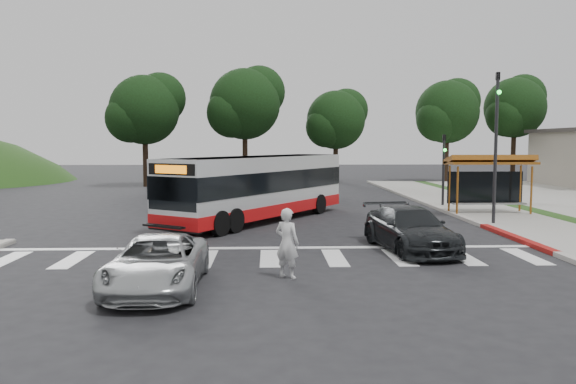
{
  "coord_description": "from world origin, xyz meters",
  "views": [
    {
      "loc": [
        -0.06,
        -21.99,
        3.53
      ],
      "look_at": [
        0.74,
        0.11,
        1.6
      ],
      "focal_mm": 35.0,
      "sensor_mm": 36.0,
      "label": 1
    }
  ],
  "objects_px": {
    "dark_sedan": "(410,229)",
    "pedestrian": "(287,243)",
    "silver_suv_south": "(157,263)",
    "transit_bus": "(259,189)"
  },
  "relations": [
    {
      "from": "transit_bus",
      "to": "silver_suv_south",
      "type": "xyz_separation_m",
      "value": [
        -2.27,
        -11.98,
        -0.82
      ]
    },
    {
      "from": "dark_sedan",
      "to": "silver_suv_south",
      "type": "relative_size",
      "value": 1.06
    },
    {
      "from": "silver_suv_south",
      "to": "transit_bus",
      "type": "bearing_deg",
      "value": 78.55
    },
    {
      "from": "dark_sedan",
      "to": "silver_suv_south",
      "type": "height_order",
      "value": "dark_sedan"
    },
    {
      "from": "silver_suv_south",
      "to": "dark_sedan",
      "type": "bearing_deg",
      "value": 31.95
    },
    {
      "from": "dark_sedan",
      "to": "silver_suv_south",
      "type": "distance_m",
      "value": 8.74
    },
    {
      "from": "dark_sedan",
      "to": "transit_bus",
      "type": "bearing_deg",
      "value": 116.62
    },
    {
      "from": "dark_sedan",
      "to": "pedestrian",
      "type": "bearing_deg",
      "value": -147.2
    },
    {
      "from": "pedestrian",
      "to": "silver_suv_south",
      "type": "height_order",
      "value": "pedestrian"
    },
    {
      "from": "transit_bus",
      "to": "silver_suv_south",
      "type": "bearing_deg",
      "value": -67.22
    }
  ]
}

